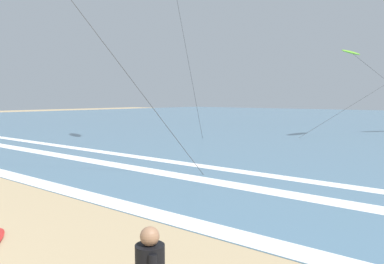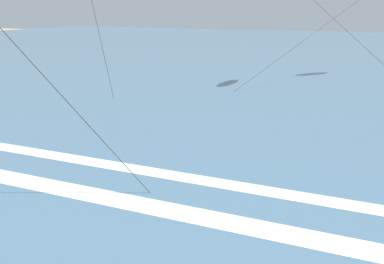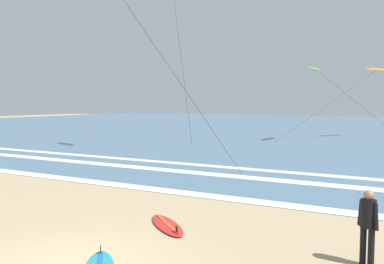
# 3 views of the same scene
# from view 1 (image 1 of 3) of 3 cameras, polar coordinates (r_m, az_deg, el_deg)

# --- Properties ---
(wave_foam_shoreline) EXTENTS (59.14, 0.75, 0.01)m
(wave_foam_shoreline) POSITION_cam_1_polar(r_m,az_deg,el_deg) (12.20, -14.81, -9.09)
(wave_foam_shoreline) COLOR white
(wave_foam_shoreline) RESTS_ON ocean_surface
(wave_foam_mid_break) EXTENTS (56.20, 0.85, 0.01)m
(wave_foam_mid_break) POSITION_cam_1_polar(r_m,az_deg,el_deg) (14.53, -0.61, -6.64)
(wave_foam_mid_break) COLOR white
(wave_foam_mid_break) RESTS_ON ocean_surface
(wave_foam_outer_break) EXTENTS (50.96, 0.70, 0.01)m
(wave_foam_outer_break) POSITION_cam_1_polar(r_m,az_deg,el_deg) (16.07, 5.30, -5.53)
(wave_foam_outer_break) COLOR white
(wave_foam_outer_break) RESTS_ON ocean_surface
(kite_lime_high_left) EXTENTS (7.99, 3.23, 6.42)m
(kite_lime_high_left) POSITION_cam_1_polar(r_m,az_deg,el_deg) (30.81, 22.29, 10.67)
(kite_lime_high_left) COLOR #70C628
(kite_lime_high_left) RESTS_ON ground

